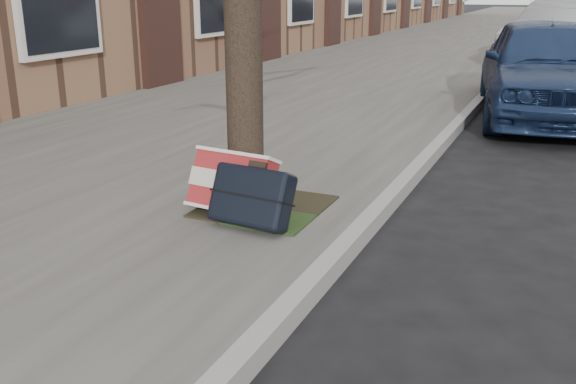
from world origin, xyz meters
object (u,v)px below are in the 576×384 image
at_px(suitcase_red, 232,184).
at_px(car_near_mid, 565,34).
at_px(car_near_front, 546,68).
at_px(suitcase_navy, 252,196).

distance_m(suitcase_red, car_near_mid, 11.51).
relative_size(car_near_front, car_near_mid, 0.92).
bearing_deg(car_near_mid, car_near_front, -75.36).
bearing_deg(suitcase_navy, suitcase_red, 151.63).
bearing_deg(suitcase_red, suitcase_navy, -27.77).
bearing_deg(suitcase_red, car_near_front, 78.26).
xyz_separation_m(car_near_front, car_near_mid, (0.07, 6.15, 0.04)).
relative_size(suitcase_navy, car_near_front, 0.14).
relative_size(suitcase_red, car_near_mid, 0.14).
height_order(suitcase_navy, car_near_mid, car_near_mid).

